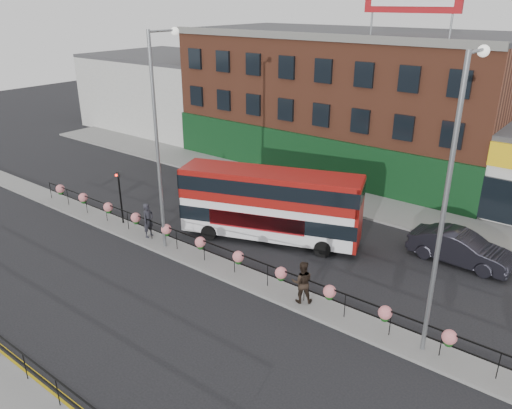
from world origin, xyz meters
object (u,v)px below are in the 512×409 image
Objects in this scene: double_decker_bus at (271,199)px; pedestrian_b at (302,282)px; pedestrian_a at (148,220)px; car at (460,248)px; lamp_column_west at (160,125)px; lamp_column_east at (450,187)px.

double_decker_bus is 6.66m from pedestrian_b.
pedestrian_a is at bearing -37.05° from pedestrian_b.
car is at bearing -70.26° from pedestrian_a.
double_decker_bus is at bearing -77.35° from pedestrian_b.
pedestrian_b is 0.18× the size of lamp_column_west.
pedestrian_a is at bearing 119.73° from car.
pedestrian_a is at bearing -179.47° from lamp_column_east.
pedestrian_b is at bearing 153.53° from car.
pedestrian_b is 0.18× the size of lamp_column_east.
lamp_column_west reaches higher than pedestrian_a.
lamp_column_east is at bearing -20.99° from double_decker_bus.
double_decker_bus is 10.03m from car.
lamp_column_east is (14.15, 0.14, -0.07)m from lamp_column_west.
car is 9.16m from pedestrian_b.
lamp_column_west is 14.15m from lamp_column_east.
car is 16.31m from lamp_column_west.
lamp_column_west reaches higher than car.
double_decker_bus is 0.92× the size of lamp_column_east.
double_decker_bus is 11.80m from lamp_column_east.
pedestrian_b is at bearing -99.91° from pedestrian_a.
lamp_column_west is (-8.73, 0.25, 5.60)m from pedestrian_b.
double_decker_bus reaches higher than pedestrian_a.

